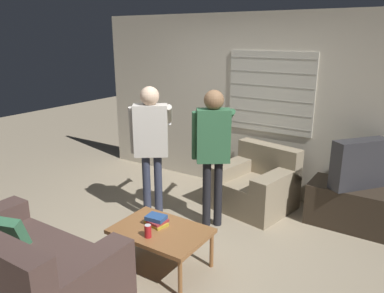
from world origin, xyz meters
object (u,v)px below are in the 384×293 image
(couch_blue, at_px, (19,271))
(book_stack, at_px, (157,220))
(coffee_table, at_px, (161,233))
(tv, at_px, (359,164))
(armchair_beige, at_px, (256,185))
(person_right_standing, at_px, (213,142))
(spare_remote, at_px, (153,220))
(soda_can, at_px, (148,231))
(person_left_standing, at_px, (151,137))

(couch_blue, bearing_deg, book_stack, 61.88)
(coffee_table, distance_m, tv, 2.45)
(armchair_beige, height_order, person_right_standing, person_right_standing)
(coffee_table, distance_m, spare_remote, 0.20)
(tv, height_order, book_stack, tv)
(soda_can, xyz_separation_m, spare_remote, (-0.16, 0.27, -0.05))
(coffee_table, height_order, person_right_standing, person_right_standing)
(armchair_beige, relative_size, person_left_standing, 0.63)
(book_stack, bearing_deg, tv, 51.15)
(person_right_standing, height_order, spare_remote, person_right_standing)
(armchair_beige, relative_size, book_stack, 4.33)
(person_right_standing, height_order, book_stack, person_right_standing)
(book_stack, bearing_deg, armchair_beige, 79.60)
(couch_blue, relative_size, spare_remote, 12.89)
(soda_can, bearing_deg, armchair_beige, 83.22)
(book_stack, relative_size, soda_can, 1.94)
(armchair_beige, bearing_deg, soda_can, 94.24)
(person_left_standing, bearing_deg, soda_can, -89.04)
(person_right_standing, xyz_separation_m, book_stack, (-0.07, -0.99, -0.59))
(person_left_standing, bearing_deg, spare_remote, -86.97)
(couch_blue, xyz_separation_m, person_left_standing, (-0.07, 1.89, 0.75))
(armchair_beige, height_order, soda_can, armchair_beige)
(armchair_beige, xyz_separation_m, tv, (1.21, 0.15, 0.49))
(couch_blue, distance_m, person_right_standing, 2.35)
(book_stack, bearing_deg, person_left_standing, 131.24)
(tv, bearing_deg, spare_remote, -2.36)
(book_stack, bearing_deg, spare_remote, 156.77)
(tv, bearing_deg, person_right_standing, -19.66)
(armchair_beige, bearing_deg, spare_remote, 88.00)
(person_left_standing, distance_m, soda_can, 1.37)
(coffee_table, xyz_separation_m, book_stack, (-0.10, 0.06, 0.09))
(person_left_standing, distance_m, person_right_standing, 0.77)
(couch_blue, xyz_separation_m, book_stack, (0.59, 1.14, 0.15))
(book_stack, bearing_deg, person_right_standing, 85.75)
(couch_blue, xyz_separation_m, person_right_standing, (0.66, 2.13, 0.74))
(person_left_standing, bearing_deg, armchair_beige, 9.33)
(tv, distance_m, soda_can, 2.59)
(person_right_standing, relative_size, book_stack, 6.79)
(book_stack, bearing_deg, soda_can, -70.32)
(person_left_standing, xyz_separation_m, person_right_standing, (0.73, 0.23, -0.01))
(couch_blue, bearing_deg, soda_can, 52.50)
(person_right_standing, relative_size, spare_remote, 12.79)
(couch_blue, height_order, soda_can, couch_blue)
(armchair_beige, bearing_deg, couch_blue, 83.51)
(armchair_beige, relative_size, tv, 1.61)
(book_stack, distance_m, spare_remote, 0.09)
(coffee_table, bearing_deg, book_stack, 149.93)
(couch_blue, height_order, person_right_standing, person_right_standing)
(couch_blue, height_order, tv, tv)
(person_right_standing, bearing_deg, coffee_table, -123.83)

